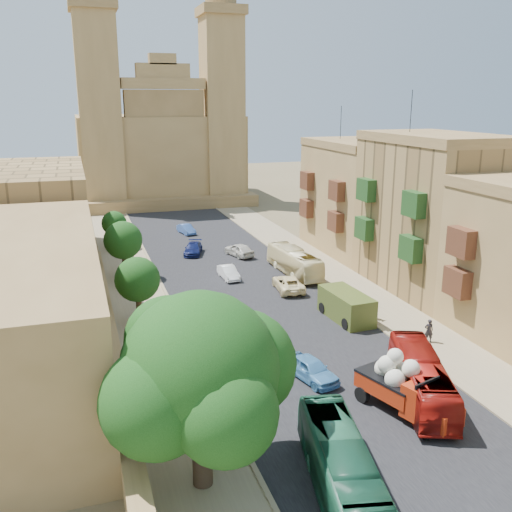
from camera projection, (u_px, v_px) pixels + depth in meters
ground at (438, 497)px, 24.62m from camera, size 260.00×260.00×0.00m
road_surface at (243, 287)px, 52.17m from camera, size 14.00×140.00×0.01m
sidewalk_east at (337, 277)px, 54.95m from camera, size 5.00×140.00×0.01m
sidewalk_west at (138, 298)px, 49.39m from camera, size 5.00×140.00×0.01m
kerb_east at (313, 279)px, 54.21m from camera, size 0.25×140.00×0.12m
kerb_west at (166, 294)px, 50.11m from camera, size 0.25×140.00×0.12m
townhouse_c at (431, 213)px, 50.42m from camera, size 9.00×14.00×17.40m
townhouse_d at (357, 196)px, 63.48m from camera, size 9.00×14.00×15.90m
west_wall at (109, 336)px, 39.09m from camera, size 1.00×40.00×1.80m
west_building_low at (15, 310)px, 34.77m from camera, size 10.00×28.00×8.40m
west_building_mid at (36, 216)px, 58.44m from camera, size 10.00×22.00×10.00m
church at (160, 144)px, 94.31m from camera, size 28.00×22.50×36.30m
ficus_tree at (202, 375)px, 24.13m from camera, size 8.97×8.25×8.97m
street_tree_a at (162, 343)px, 31.79m from camera, size 3.36×3.36×5.16m
street_tree_b at (137, 280)px, 42.80m from camera, size 3.41×3.41×5.25m
street_tree_c at (123, 240)px, 53.77m from camera, size 3.63×3.63×5.58m
street_tree_d at (114, 224)px, 65.01m from camera, size 2.83×2.83×4.36m
red_truck at (406, 388)px, 30.79m from camera, size 3.90×6.32×3.49m
olive_pickup at (346, 306)px, 44.31m from camera, size 2.70×5.41×2.18m
bus_green_north at (342, 469)px, 24.37m from camera, size 4.12×9.66×2.62m
bus_red_east at (421, 378)px, 32.39m from camera, size 5.28×9.38×2.57m
bus_cream_east at (294, 262)px, 55.78m from camera, size 2.69×9.10×2.50m
car_blue_a at (311, 369)px, 34.77m from camera, size 2.65×4.42×1.41m
car_white_a at (229, 272)px, 54.50m from camera, size 1.45×3.75×1.22m
car_cream at (288, 283)px, 51.08m from camera, size 2.70×4.98×1.33m
car_dkblue at (193, 249)px, 63.10m from camera, size 3.03×4.64×1.25m
car_white_b at (239, 250)px, 62.27m from camera, size 2.75×4.51×1.44m
car_blue_b at (186, 229)px, 72.73m from camera, size 2.00×3.83×1.20m
pedestrian_a at (429, 331)px, 40.17m from camera, size 0.71×0.57×1.70m
pedestrian_c at (374, 310)px, 44.29m from camera, size 0.39×0.92×1.55m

